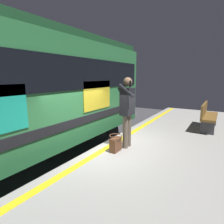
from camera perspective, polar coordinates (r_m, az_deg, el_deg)
The scene contains 9 objects.
ground_plane at distance 5.67m, azimuth -3.26°, elevation -20.37°, with size 24.50×24.50×0.00m, color #3D3D3F.
platform at distance 4.72m, azimuth 17.35°, elevation -19.89°, with size 13.93×3.80×1.13m, color gray.
safety_line at distance 5.02m, azimuth -0.53°, elevation -10.26°, with size 13.65×0.16×0.01m, color yellow.
track_rail_near at distance 6.46m, azimuth -14.37°, elevation -15.74°, with size 18.11×0.08×0.16m, color slate.
track_rail_far at distance 7.47m, azimuth -22.33°, elevation -12.46°, with size 18.11×0.08×0.16m, color slate.
train_carriage at distance 5.95m, azimuth -24.94°, elevation 6.40°, with size 9.45×2.74×4.08m.
passenger at distance 4.71m, azimuth 4.63°, elevation 1.59°, with size 0.57×0.55×1.79m.
handbag at distance 4.63m, azimuth 1.10°, elevation -9.67°, with size 0.34×0.31×0.41m.
bench at distance 7.22m, azimuth 27.17°, elevation -0.88°, with size 1.63×0.44×0.90m.
Camera 1 is at (3.99, 2.75, 2.94)m, focal length 29.95 mm.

